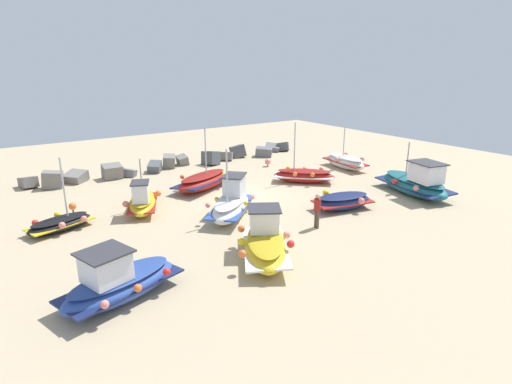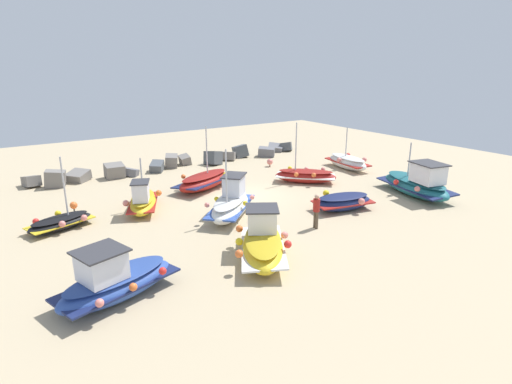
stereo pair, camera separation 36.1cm
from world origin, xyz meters
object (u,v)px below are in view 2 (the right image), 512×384
mooring_buoy_0 (270,162)px  fishing_boat_3 (143,201)px  fishing_boat_1 (305,176)px  mooring_buoy_1 (74,205)px  fishing_boat_8 (205,181)px  fishing_boat_4 (115,281)px  person_walking (316,209)px  fishing_boat_7 (262,242)px  fishing_boat_9 (61,222)px  fishing_boat_2 (347,162)px  fishing_boat_0 (417,184)px  fishing_boat_6 (343,202)px  fishing_boat_5 (231,203)px

mooring_buoy_0 → fishing_boat_3: bearing=-159.1°
fishing_boat_1 → mooring_buoy_1: fishing_boat_1 is taller
mooring_buoy_1 → fishing_boat_8: bearing=0.7°
fishing_boat_1 → fishing_boat_4: size_ratio=0.88×
fishing_boat_8 → person_walking: size_ratio=2.83×
fishing_boat_4 → fishing_boat_7: 5.76m
fishing_boat_8 → mooring_buoy_1: 7.62m
fishing_boat_4 → mooring_buoy_0: bearing=-157.2°
fishing_boat_1 → fishing_boat_9: 14.65m
fishing_boat_1 → mooring_buoy_0: bearing=125.8°
fishing_boat_2 → mooring_buoy_1: fishing_boat_2 is taller
fishing_boat_1 → fishing_boat_7: fishing_boat_1 is taller
person_walking → fishing_boat_0: bearing=12.1°
fishing_boat_9 → fishing_boat_8: bearing=176.4°
fishing_boat_6 → person_walking: size_ratio=2.09×
person_walking → fishing_boat_4: bearing=-166.3°
fishing_boat_1 → fishing_boat_7: bearing=-95.5°
person_walking → mooring_buoy_1: 12.49m
mooring_buoy_0 → fishing_boat_4: bearing=-140.8°
fishing_boat_4 → fishing_boat_8: fishing_boat_8 is taller
fishing_boat_3 → fishing_boat_7: 8.27m
fishing_boat_3 → fishing_boat_1: bearing=110.7°
fishing_boat_2 → fishing_boat_8: 11.13m
fishing_boat_8 → fishing_boat_9: size_ratio=1.39×
fishing_boat_8 → mooring_buoy_0: 7.15m
fishing_boat_0 → mooring_buoy_0: size_ratio=9.28×
mooring_buoy_1 → fishing_boat_1: bearing=-9.6°
fishing_boat_4 → fishing_boat_6: size_ratio=1.27×
fishing_boat_1 → fishing_boat_8: size_ratio=0.83×
fishing_boat_6 → fishing_boat_3: bearing=-21.0°
fishing_boat_3 → fishing_boat_8: (4.51, 1.81, -0.04)m
person_walking → mooring_buoy_0: (5.28, 11.17, -0.61)m
fishing_boat_5 → mooring_buoy_0: (7.78, 7.58, -0.33)m
fishing_boat_4 → mooring_buoy_0: (14.84, 12.12, -0.28)m
fishing_boat_8 → mooring_buoy_1: size_ratio=8.22×
fishing_boat_9 → person_walking: size_ratio=2.03×
fishing_boat_1 → fishing_boat_4: 15.93m
fishing_boat_3 → fishing_boat_2: bearing=116.1°
fishing_boat_1 → fishing_boat_9: bearing=-137.7°
fishing_boat_6 → fishing_boat_9: (-12.93, 5.38, -0.11)m
fishing_boat_8 → mooring_buoy_1: (-7.61, -0.09, -0.13)m
fishing_boat_6 → fishing_boat_5: bearing=-12.4°
fishing_boat_0 → mooring_buoy_1: fishing_boat_0 is taller
fishing_boat_9 → fishing_boat_5: bearing=140.9°
fishing_boat_2 → mooring_buoy_0: 5.71m
fishing_boat_0 → fishing_boat_2: (1.32, 6.89, -0.22)m
fishing_boat_2 → fishing_boat_4: (-19.19, -8.42, 0.12)m
fishing_boat_3 → fishing_boat_0: bearing=90.1°
fishing_boat_0 → fishing_boat_6: fishing_boat_0 is taller
fishing_boat_9 → mooring_buoy_1: fishing_boat_9 is taller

